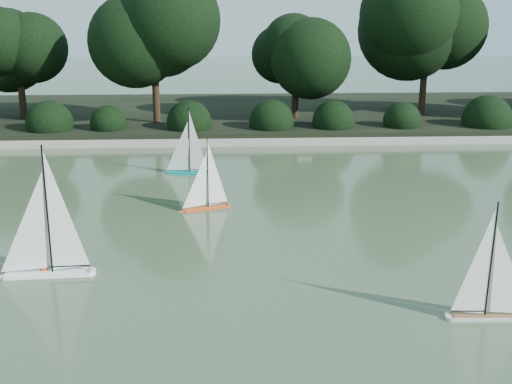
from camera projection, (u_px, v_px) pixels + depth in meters
ground at (312, 294)px, 8.04m from camera, size 80.00×80.00×0.00m
pond_coping at (266, 142)px, 16.65m from camera, size 40.00×0.35×0.18m
far_bank at (258, 115)px, 20.47m from camera, size 40.00×8.00×0.30m
tree_line at (304, 37)px, 18.33m from camera, size 26.31×3.93×4.39m
shrub_hedge at (264, 122)px, 17.41m from camera, size 29.10×1.10×1.10m
sailboat_white_a at (39, 255)px, 8.49m from camera, size 1.39×0.30×1.89m
sailboat_white_b at (497, 300)px, 7.33m from camera, size 1.11×0.23×1.52m
sailboat_orange at (202, 198)px, 11.32m from camera, size 0.98×0.44×1.36m
sailboat_teal at (184, 163)px, 13.76m from camera, size 1.10×0.41×1.51m
race_buoy at (44, 273)px, 8.65m from camera, size 0.17×0.17×0.17m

